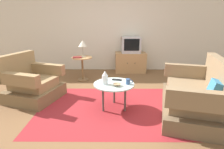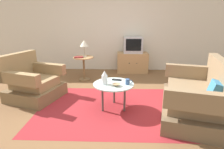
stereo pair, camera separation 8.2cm
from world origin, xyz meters
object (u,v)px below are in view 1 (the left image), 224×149
Objects in this scene: television at (131,45)px; book at (77,57)px; coffee_table at (114,86)px; tv_remote_dark at (117,80)px; side_table at (82,64)px; tv_stand at (130,62)px; vase at (105,78)px; bowl at (117,85)px; armchair at (32,84)px; mug at (128,82)px; table_lamp at (83,44)px; couch at (196,97)px.

television reaches higher than book.
coffee_table is 3.98× the size of tv_remote_dark.
tv_remote_dark is (0.86, -1.37, 0.03)m from side_table.
tv_stand is 0.52m from television.
tv_stand is 3.76× the size of vase.
book is (-0.95, 1.56, 0.14)m from bowl.
mug is at bearing 94.43° from armchair.
coffee_table is 5.17× the size of bowl.
book is at bearing -39.14° from tv_remote_dark.
table_lamp is 1.94m from mug.
side_table is at bearing -148.50° from television.
book is at bearing -147.36° from tv_stand.
tv_stand is at bearing 31.13° from table_lamp.
couch reaches higher than tv_remote_dark.
armchair is 1.30m from book.
vase is 0.31m from tv_remote_dark.
television is at bearing 74.56° from vase.
television is 2.42m from mug.
mug is at bearing 0.33° from vase.
television is (-0.00, 0.01, 0.52)m from tv_stand.
side_table is (0.81, 1.15, 0.14)m from armchair.
coffee_table is at bearing 12.26° from vase.
couch is 2.76m from side_table.
couch is 2.82m from table_lamp.
tv_stand is 7.34× the size of mug.
book is (0.71, 1.04, 0.32)m from armchair.
couch is 1.35m from tv_remote_dark.
book is (-0.10, -0.11, 0.19)m from side_table.
book is (-2.24, 1.63, 0.32)m from couch.
table_lamp is 1.93m from bowl.
tv_stand is 1.71m from book.
tv_remote_dark is at bearing 89.54° from couch.
mug is at bearing -96.36° from television.
mug is 0.57× the size of book.
couch is 1.53m from vase.
vase is 1.66m from book.
table_lamp is at bearing -148.87° from tv_stand.
coffee_table is 0.15m from bowl.
vase is at bearing -66.26° from book.
table_lamp is (-0.78, 1.57, 0.52)m from coffee_table.
television is at bearing 77.84° from coffee_table.
table_lamp is at bearing 36.58° from side_table.
television is 4.40× the size of mug.
side_table is at bearing 66.34° from couch.
table_lamp is at bearing 116.08° from bowl.
couch is 2.67m from tv_stand.
vase reaches higher than book.
mug is 0.69× the size of tv_remote_dark.
couch is 1.36m from coffee_table.
book is (-0.95, 1.27, 0.15)m from tv_remote_dark.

